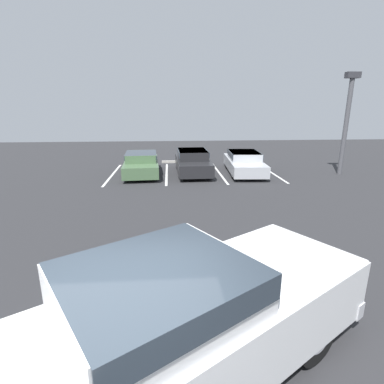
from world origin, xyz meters
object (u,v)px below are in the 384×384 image
pickup_truck (180,324)px  parked_sedan_a (141,163)px  wheel_stop_curb (177,162)px  parked_sedan_c (244,162)px  parked_sedan_b (193,161)px  light_post (347,117)px

pickup_truck → parked_sedan_a: pickup_truck is taller
parked_sedan_a → wheel_stop_curb: size_ratio=2.21×
parked_sedan_c → parked_sedan_b: bearing=-89.2°
parked_sedan_a → light_post: 11.18m
pickup_truck → wheel_stop_curb: bearing=56.4°
pickup_truck → parked_sedan_b: pickup_truck is taller
parked_sedan_b → parked_sedan_c: (2.87, -0.15, -0.05)m
pickup_truck → parked_sedan_b: (1.17, 13.20, -0.25)m
pickup_truck → wheel_stop_curb: 16.45m
wheel_stop_curb → parked_sedan_a: bearing=-121.0°
parked_sedan_a → parked_sedan_c: size_ratio=0.93×
pickup_truck → wheel_stop_curb: size_ratio=3.09×
pickup_truck → parked_sedan_c: (4.04, 13.06, -0.29)m
parked_sedan_b → light_post: 8.46m
light_post → pickup_truck: bearing=-126.9°
light_post → parked_sedan_c: bearing=171.8°
parked_sedan_a → parked_sedan_b: parked_sedan_b is taller
parked_sedan_a → wheel_stop_curb: 3.95m
parked_sedan_a → parked_sedan_c: parked_sedan_a is taller
parked_sedan_b → wheel_stop_curb: (-0.81, 3.22, -0.61)m
parked_sedan_c → light_post: (5.20, -0.75, 2.41)m
parked_sedan_a → light_post: (10.89, -0.78, 2.42)m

